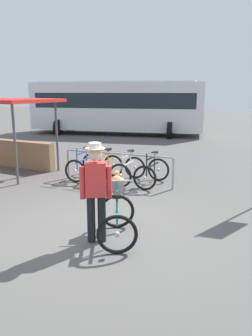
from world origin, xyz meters
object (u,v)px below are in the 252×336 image
(market_stall, at_px, (13,127))
(bus_distant, at_px, (117,105))
(racked_bike_blue, at_px, (84,166))
(racked_bike_orange, at_px, (105,168))
(featured_bicycle, at_px, (117,211))
(person_with_featured_bike, at_px, (96,189))
(racked_bike_white, at_px, (128,170))
(racked_bike_black, at_px, (152,172))

(market_stall, bearing_deg, bus_distant, 90.12)
(racked_bike_blue, relative_size, racked_bike_orange, 0.97)
(bus_distant, bearing_deg, featured_bicycle, -69.72)
(racked_bike_orange, bearing_deg, market_stall, 176.04)
(market_stall, bearing_deg, person_with_featured_bike, -40.31)
(racked_bike_white, bearing_deg, racked_bike_blue, 177.53)
(bus_distant, height_order, market_stall, bus_distant)
(racked_bike_orange, distance_m, person_with_featured_bike, 3.99)
(racked_bike_black, relative_size, person_with_featured_bike, 0.68)
(racked_bike_blue, bearing_deg, racked_bike_orange, -2.47)
(racked_bike_black, bearing_deg, featured_bicycle, -86.13)
(racked_bike_black, bearing_deg, bus_distant, 115.23)
(racked_bike_blue, height_order, racked_bike_black, same)
(racked_bike_black, bearing_deg, person_with_featured_bike, -90.61)
(featured_bicycle, distance_m, market_stall, 6.17)
(racked_bike_white, distance_m, person_with_featured_bike, 3.77)
(racked_bike_orange, height_order, bus_distant, bus_distant)
(racked_bike_black, xyz_separation_m, bus_distant, (-4.69, 9.95, 1.37))
(racked_bike_orange, relative_size, featured_bicycle, 0.92)
(market_stall, bearing_deg, racked_bike_orange, -3.96)
(racked_bike_black, bearing_deg, racked_bike_orange, 177.53)
(racked_bike_white, xyz_separation_m, person_with_featured_bike, (0.66, -3.67, 0.58))
(racked_bike_orange, bearing_deg, bus_distant, 108.40)
(racked_bike_black, xyz_separation_m, featured_bicycle, (0.23, -3.35, 0.12))
(featured_bicycle, distance_m, bus_distant, 14.24)
(featured_bicycle, relative_size, bus_distant, 0.12)
(racked_bike_orange, bearing_deg, racked_bike_blue, 177.53)
(racked_bike_blue, bearing_deg, market_stall, 175.64)
(racked_bike_blue, bearing_deg, racked_bike_white, -2.47)
(bus_distant, bearing_deg, market_stall, -89.88)
(racked_bike_blue, height_order, person_with_featured_bike, person_with_featured_bike)
(person_with_featured_bike, distance_m, market_stall, 6.09)
(person_with_featured_bike, bearing_deg, racked_bike_blue, 118.89)
(featured_bicycle, distance_m, person_with_featured_bike, 0.61)
(featured_bicycle, bearing_deg, bus_distant, 110.28)
(person_with_featured_bike, xyz_separation_m, market_stall, (-4.63, 3.93, 0.45))
(person_with_featured_bike, xyz_separation_m, bus_distant, (-4.65, 13.59, 0.79))
(racked_bike_white, relative_size, racked_bike_black, 1.00)
(racked_bike_blue, height_order, racked_bike_orange, same)
(racked_bike_black, relative_size, featured_bicycle, 0.93)
(person_with_featured_bike, bearing_deg, bus_distant, 108.89)
(racked_bike_blue, bearing_deg, person_with_featured_bike, -61.11)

